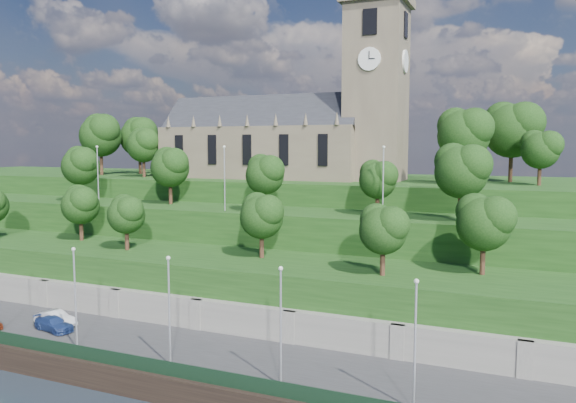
% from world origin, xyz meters
% --- Properties ---
extents(ground, '(320.00, 320.00, 0.00)m').
position_xyz_m(ground, '(0.00, 0.00, 0.00)').
color(ground, black).
rests_on(ground, ground).
extents(promenade, '(160.00, 12.00, 2.00)m').
position_xyz_m(promenade, '(0.00, 6.00, 1.00)').
color(promenade, '#2D2D30').
rests_on(promenade, ground).
extents(quay_wall, '(160.00, 0.50, 2.20)m').
position_xyz_m(quay_wall, '(0.00, -0.05, 1.10)').
color(quay_wall, black).
rests_on(quay_wall, ground).
extents(fence, '(160.00, 0.10, 1.20)m').
position_xyz_m(fence, '(0.00, 0.60, 2.60)').
color(fence, black).
rests_on(fence, promenade).
extents(retaining_wall, '(160.00, 2.10, 5.00)m').
position_xyz_m(retaining_wall, '(0.00, 11.97, 2.50)').
color(retaining_wall, slate).
rests_on(retaining_wall, ground).
extents(embankment_lower, '(160.00, 12.00, 8.00)m').
position_xyz_m(embankment_lower, '(0.00, 18.00, 4.00)').
color(embankment_lower, '#183A13').
rests_on(embankment_lower, ground).
extents(embankment_upper, '(160.00, 10.00, 12.00)m').
position_xyz_m(embankment_upper, '(0.00, 29.00, 6.00)').
color(embankment_upper, '#183A13').
rests_on(embankment_upper, ground).
extents(hilltop, '(160.00, 32.00, 15.00)m').
position_xyz_m(hilltop, '(0.00, 50.00, 7.50)').
color(hilltop, '#183A13').
rests_on(hilltop, ground).
extents(church, '(38.60, 12.35, 27.60)m').
position_xyz_m(church, '(0.79, 45.98, 22.52)').
color(church, brown).
rests_on(church, hilltop).
extents(trees_lower, '(65.35, 8.88, 7.66)m').
position_xyz_m(trees_lower, '(2.77, 18.22, 12.80)').
color(trees_lower, '#341E14').
rests_on(trees_lower, embankment_lower).
extents(trees_upper, '(59.16, 8.49, 8.42)m').
position_xyz_m(trees_upper, '(2.27, 28.15, 17.31)').
color(trees_upper, '#341E14').
rests_on(trees_upper, embankment_upper).
extents(trees_hilltop, '(76.04, 16.48, 11.32)m').
position_xyz_m(trees_hilltop, '(0.53, 45.14, 21.95)').
color(trees_hilltop, '#341E14').
rests_on(trees_hilltop, hilltop).
extents(lamp_posts_promenade, '(60.36, 0.36, 9.19)m').
position_xyz_m(lamp_posts_promenade, '(-2.00, 2.50, 7.22)').
color(lamp_posts_promenade, '#B2B2B7').
rests_on(lamp_posts_promenade, promenade).
extents(lamp_posts_upper, '(40.36, 0.36, 8.13)m').
position_xyz_m(lamp_posts_upper, '(0.00, 26.00, 16.68)').
color(lamp_posts_upper, '#B2B2B7').
rests_on(lamp_posts_upper, embankment_upper).
extents(car_middle, '(4.70, 1.95, 1.51)m').
position_xyz_m(car_middle, '(-8.57, 6.48, 2.76)').
color(car_middle, '#A1A1A5').
rests_on(car_middle, promenade).
extents(car_right, '(4.95, 2.80, 1.35)m').
position_xyz_m(car_right, '(-7.65, 5.34, 2.68)').
color(car_right, navy).
rests_on(car_right, promenade).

